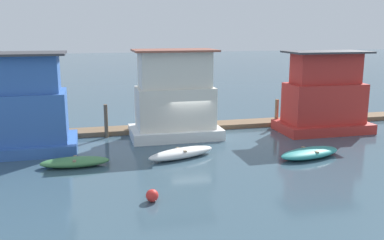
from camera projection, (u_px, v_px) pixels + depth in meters
ground_plane at (188, 138)px, 27.02m from camera, size 200.00×200.00×0.00m
dock_walkway at (180, 127)px, 29.43m from camera, size 33.80×1.66×0.30m
houseboat_blue at (11, 108)px, 23.74m from camera, size 6.84×4.10×5.53m
houseboat_white at (175, 99)px, 26.89m from camera, size 5.65×3.47×5.55m
houseboat_red at (324, 98)px, 28.47m from camera, size 5.99×3.41×5.37m
dinghy_green at (75, 162)px, 21.46m from camera, size 3.42×1.25×0.49m
dinghy_white at (181, 153)px, 22.86m from camera, size 4.05×2.27×0.55m
dinghy_teal at (310, 153)px, 22.97m from camera, size 4.01×2.31×0.51m
mooring_post_far_right at (277, 113)px, 29.80m from camera, size 0.25×0.25×2.00m
mooring_post_centre at (142, 119)px, 27.57m from camera, size 0.21×0.21×2.16m
mooring_post_near_left at (106, 121)px, 27.04m from camera, size 0.24×0.24×2.13m
buoy_red at (152, 196)px, 17.11m from camera, size 0.51×0.51×0.51m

